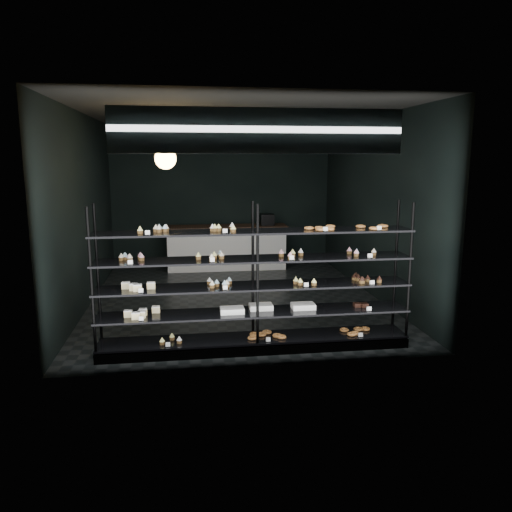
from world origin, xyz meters
TOP-DOWN VIEW (x-y plane):
  - room at (0.00, 0.00)m, footprint 5.01×6.01m
  - display_shelf at (-0.00, -2.45)m, footprint 4.00×0.50m
  - signage at (0.00, -2.93)m, footprint 3.30×0.05m
  - pendant_lamp at (-1.11, -0.91)m, footprint 0.31×0.31m
  - service_counter at (0.07, 2.50)m, footprint 2.72×0.65m

SIDE VIEW (x-z plane):
  - service_counter at x=0.07m, z-range -0.11..1.12m
  - display_shelf at x=0.00m, z-range -0.33..1.58m
  - room at x=0.00m, z-range 0.00..3.20m
  - pendant_lamp at x=-1.11m, z-range 2.01..2.89m
  - signage at x=0.00m, z-range 2.50..3.00m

